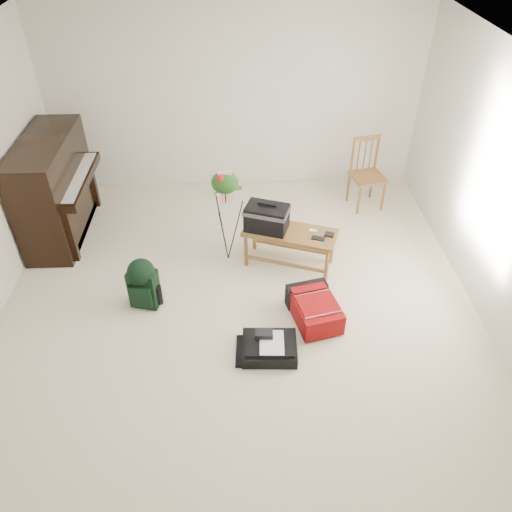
{
  "coord_description": "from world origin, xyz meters",
  "views": [
    {
      "loc": [
        0.01,
        -3.72,
        3.72
      ],
      "look_at": [
        0.19,
        0.35,
        0.49
      ],
      "focal_mm": 35.0,
      "sensor_mm": 36.0,
      "label": 1
    }
  ],
  "objects_px": {
    "piano": "(56,190)",
    "green_backpack": "(143,281)",
    "red_suitcase": "(314,306)",
    "bench": "(274,225)",
    "black_duffel": "(269,347)",
    "flower_stand": "(226,218)",
    "dining_chair": "(367,174)"
  },
  "relations": [
    {
      "from": "bench",
      "to": "black_duffel",
      "type": "bearing_deg",
      "value": -76.05
    },
    {
      "from": "flower_stand",
      "to": "black_duffel",
      "type": "bearing_deg",
      "value": -81.07
    },
    {
      "from": "bench",
      "to": "black_duffel",
      "type": "relative_size",
      "value": 2.08
    },
    {
      "from": "bench",
      "to": "red_suitcase",
      "type": "height_order",
      "value": "bench"
    },
    {
      "from": "red_suitcase",
      "to": "green_backpack",
      "type": "bearing_deg",
      "value": 158.54
    },
    {
      "from": "green_backpack",
      "to": "flower_stand",
      "type": "relative_size",
      "value": 0.49
    },
    {
      "from": "piano",
      "to": "bench",
      "type": "bearing_deg",
      "value": -17.28
    },
    {
      "from": "red_suitcase",
      "to": "green_backpack",
      "type": "height_order",
      "value": "green_backpack"
    },
    {
      "from": "bench",
      "to": "dining_chair",
      "type": "xyz_separation_m",
      "value": [
        1.34,
        1.28,
        -0.11
      ]
    },
    {
      "from": "bench",
      "to": "green_backpack",
      "type": "bearing_deg",
      "value": -137.4
    },
    {
      "from": "black_duffel",
      "to": "green_backpack",
      "type": "bearing_deg",
      "value": 153.09
    },
    {
      "from": "black_duffel",
      "to": "dining_chair",
      "type": "bearing_deg",
      "value": 63.57
    },
    {
      "from": "piano",
      "to": "red_suitcase",
      "type": "bearing_deg",
      "value": -29.28
    },
    {
      "from": "piano",
      "to": "dining_chair",
      "type": "bearing_deg",
      "value": 6.89
    },
    {
      "from": "dining_chair",
      "to": "red_suitcase",
      "type": "bearing_deg",
      "value": -127.28
    },
    {
      "from": "piano",
      "to": "black_duffel",
      "type": "xyz_separation_m",
      "value": [
        2.47,
        -2.13,
        -0.52
      ]
    },
    {
      "from": "piano",
      "to": "green_backpack",
      "type": "distance_m",
      "value": 1.86
    },
    {
      "from": "dining_chair",
      "to": "black_duffel",
      "type": "xyz_separation_m",
      "value": [
        -1.47,
        -2.61,
        -0.38
      ]
    },
    {
      "from": "bench",
      "to": "red_suitcase",
      "type": "relative_size",
      "value": 1.59
    },
    {
      "from": "red_suitcase",
      "to": "black_duffel",
      "type": "xyz_separation_m",
      "value": [
        -0.49,
        -0.48,
        -0.06
      ]
    },
    {
      "from": "piano",
      "to": "flower_stand",
      "type": "bearing_deg",
      "value": -17.6
    },
    {
      "from": "bench",
      "to": "black_duffel",
      "type": "distance_m",
      "value": 1.42
    },
    {
      "from": "piano",
      "to": "red_suitcase",
      "type": "relative_size",
      "value": 2.13
    },
    {
      "from": "bench",
      "to": "flower_stand",
      "type": "xyz_separation_m",
      "value": [
        -0.53,
        0.15,
        0.02
      ]
    },
    {
      "from": "dining_chair",
      "to": "red_suitcase",
      "type": "xyz_separation_m",
      "value": [
        -0.98,
        -2.13,
        -0.32
      ]
    },
    {
      "from": "green_backpack",
      "to": "black_duffel",
      "type": "bearing_deg",
      "value": -15.87
    },
    {
      "from": "piano",
      "to": "dining_chair",
      "type": "distance_m",
      "value": 3.97
    },
    {
      "from": "black_duffel",
      "to": "green_backpack",
      "type": "distance_m",
      "value": 1.48
    },
    {
      "from": "green_backpack",
      "to": "flower_stand",
      "type": "xyz_separation_m",
      "value": [
        0.87,
        0.75,
        0.26
      ]
    },
    {
      "from": "black_duffel",
      "to": "flower_stand",
      "type": "distance_m",
      "value": 1.61
    },
    {
      "from": "piano",
      "to": "green_backpack",
      "type": "bearing_deg",
      "value": -49.58
    },
    {
      "from": "green_backpack",
      "to": "piano",
      "type": "bearing_deg",
      "value": 144.42
    }
  ]
}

